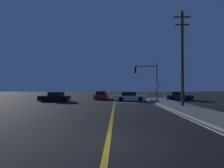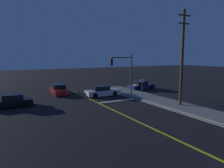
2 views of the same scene
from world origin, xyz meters
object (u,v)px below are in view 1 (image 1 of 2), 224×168
car_distant_tail_white (130,97)px  car_side_waiting_red (101,96)px  car_mid_block_black (55,97)px  car_far_approaching_navy (178,96)px  utility_pole_right (182,57)px  street_sign_corner (159,90)px  traffic_signal_near_right (148,76)px

car_distant_tail_white → car_side_waiting_red: 6.17m
car_mid_block_black → car_far_approaching_navy: bearing=-78.5°
car_distant_tail_white → car_mid_block_black: same height
car_mid_block_black → utility_pole_right: (15.75, -7.96, 4.56)m
car_distant_tail_white → utility_pole_right: 11.19m
car_far_approaching_navy → street_sign_corner: bearing=-38.2°
car_distant_tail_white → car_mid_block_black: (-10.97, -1.07, -0.00)m
car_mid_block_black → traffic_signal_near_right: (13.49, -0.30, 3.01)m
car_mid_block_black → utility_pole_right: bearing=-114.1°
car_mid_block_black → traffic_signal_near_right: size_ratio=0.81×
car_mid_block_black → street_sign_corner: street_sign_corner is taller
car_far_approaching_navy → traffic_signal_near_right: bearing=-61.0°
car_mid_block_black → car_side_waiting_red: size_ratio=0.94×
traffic_signal_near_right → car_side_waiting_red: bearing=-37.2°
car_far_approaching_navy → utility_pole_right: size_ratio=0.43×
traffic_signal_near_right → street_sign_corner: 3.50m
car_far_approaching_navy → street_sign_corner: size_ratio=1.70×
street_sign_corner → utility_pole_right: bearing=-73.9°
utility_pole_right → car_far_approaching_navy: bearing=75.3°
car_side_waiting_red → utility_pole_right: bearing=128.3°
car_distant_tail_white → traffic_signal_near_right: (2.51, -1.37, 3.01)m
traffic_signal_near_right → street_sign_corner: (0.87, -2.80, -1.91)m
car_far_approaching_navy → street_sign_corner: (-4.25, -5.97, 1.10)m
car_far_approaching_navy → traffic_signal_near_right: size_ratio=0.79×
utility_pole_right → car_mid_block_black: bearing=153.2°
street_sign_corner → car_far_approaching_navy: bearing=54.6°
car_side_waiting_red → traffic_signal_near_right: size_ratio=0.86×
traffic_signal_near_right → utility_pole_right: 8.14m
car_side_waiting_red → car_far_approaching_navy: bearing=172.0°
car_mid_block_black → car_side_waiting_red: (6.33, 5.14, 0.00)m
car_mid_block_black → utility_pole_right: size_ratio=0.45×
car_side_waiting_red → street_sign_corner: bearing=136.8°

